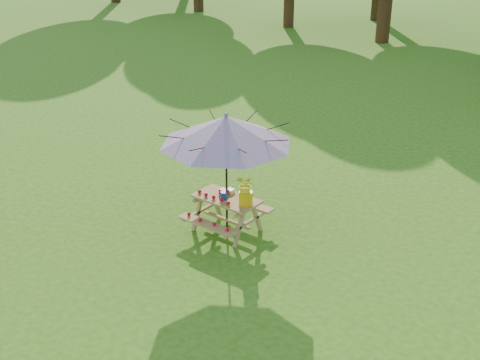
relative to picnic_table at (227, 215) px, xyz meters
The scene contains 6 objects.
ground 3.51m from the picnic_table, 110.84° to the right, with size 120.00×120.00×0.00m, color #2D6312.
picnic_table is the anchor object (origin of this frame).
patio_umbrella 1.62m from the picnic_table, 84.81° to the left, with size 2.69×2.69×2.27m.
produce_bins 0.41m from the picnic_table, 143.46° to the left, with size 0.25×0.39×0.13m.
tomatoes_row 0.44m from the picnic_table, 130.12° to the right, with size 0.77×0.13×0.07m, color red, non-canonical shape.
flower_bucket 0.77m from the picnic_table, ahead, with size 0.39×0.36×0.55m.
Camera 1 is at (7.34, -4.27, 5.36)m, focal length 45.00 mm.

